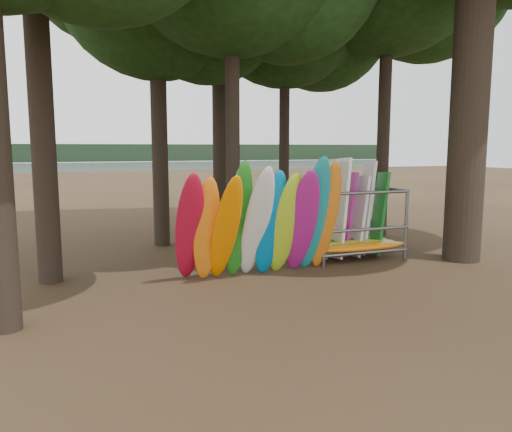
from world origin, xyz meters
name	(u,v)px	position (x,y,z in m)	size (l,w,h in m)	color
ground	(308,279)	(0.00, 0.00, 0.00)	(120.00, 120.00, 0.00)	#47331E
lake	(106,171)	(0.00, 60.00, 0.00)	(160.00, 160.00, 0.00)	gray
far_shore	(87,153)	(0.00, 110.00, 2.00)	(160.00, 4.00, 4.00)	black
kayak_row	(267,223)	(-0.86, 0.52, 1.37)	(4.30, 1.82, 3.12)	#B00D29
storage_rack	(351,225)	(2.25, 1.69, 0.96)	(2.98, 1.54, 2.91)	slate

